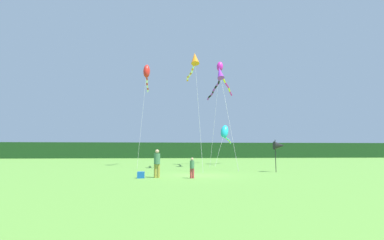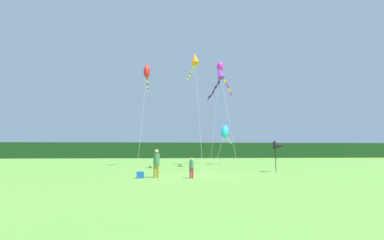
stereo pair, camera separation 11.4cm
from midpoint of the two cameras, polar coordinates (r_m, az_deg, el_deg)
name	(u,v)px [view 1 (the left image)]	position (r m, az deg, el deg)	size (l,w,h in m)	color
ground_plane	(200,175)	(20.79, 1.37, -11.03)	(120.00, 120.00, 0.00)	#5B9338
distant_treeline	(177,150)	(65.62, -3.17, -6.09)	(108.00, 3.53, 3.48)	#193D19
person_adult	(157,162)	(19.02, -7.21, -8.34)	(0.41, 0.41, 1.84)	olive
person_child	(192,167)	(18.50, -0.17, -9.37)	(0.29, 0.29, 1.31)	#B23338
cooler_box	(141,175)	(18.96, -10.39, -10.79)	(0.45, 0.43, 0.41)	#1959B2
banner_flag_pole	(279,146)	(24.73, 16.97, -4.97)	(0.90, 0.70, 2.66)	black
kite_red	(147,73)	(33.31, -9.17, 9.23)	(0.99, 7.54, 11.57)	#B2B2B2
kite_cyan	(225,132)	(36.50, 6.52, -2.46)	(3.40, 6.45, 5.16)	#B2B2B2
kite_purple	(219,77)	(30.59, 5.25, 8.58)	(1.28, 9.87, 10.60)	#B2B2B2
kite_orange	(194,61)	(27.90, 0.33, 11.75)	(1.01, 7.02, 11.21)	#B2B2B2
kite_magenta	(222,72)	(35.51, 5.91, 9.51)	(4.68, 9.09, 12.42)	#B2B2B2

